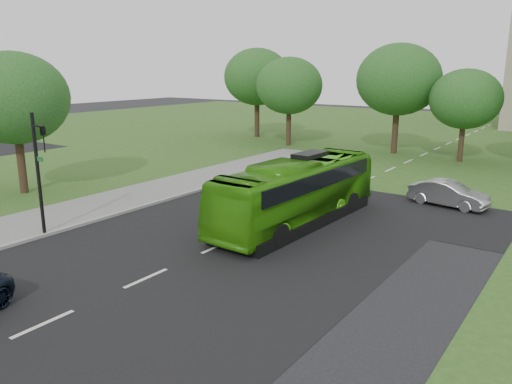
% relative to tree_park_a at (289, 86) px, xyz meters
% --- Properties ---
extents(ground, '(160.00, 160.00, 0.00)m').
position_rel_tree_park_a_xyz_m(ground, '(12.40, -27.81, -5.64)').
color(ground, black).
rests_on(ground, ground).
extents(street_surfaces, '(120.00, 120.00, 0.15)m').
position_rel_tree_park_a_xyz_m(street_surfaces, '(12.02, -5.05, -5.62)').
color(street_surfaces, black).
rests_on(street_surfaces, ground).
extents(tree_park_a, '(6.26, 6.26, 8.32)m').
position_rel_tree_park_a_xyz_m(tree_park_a, '(0.00, 0.00, 0.00)').
color(tree_park_a, black).
rests_on(tree_park_a, ground).
extents(tree_park_b, '(7.14, 7.14, 9.36)m').
position_rel_tree_park_a_xyz_m(tree_park_b, '(9.99, 1.44, 0.67)').
color(tree_park_b, black).
rests_on(tree_park_b, ground).
extents(tree_park_c, '(5.47, 5.47, 7.27)m').
position_rel_tree_park_a_xyz_m(tree_park_c, '(15.75, 0.50, -0.72)').
color(tree_park_c, black).
rests_on(tree_park_c, ground).
extents(tree_park_f, '(7.00, 7.00, 9.35)m').
position_rel_tree_park_a_xyz_m(tree_park_f, '(-5.95, 3.20, 0.71)').
color(tree_park_f, black).
rests_on(tree_park_f, ground).
extents(tree_side_near, '(6.21, 6.21, 8.25)m').
position_rel_tree_park_a_xyz_m(tree_side_near, '(-3.00, -25.29, -0.05)').
color(tree_side_near, black).
rests_on(tree_side_near, ground).
extents(bus, '(2.97, 11.13, 3.08)m').
position_rel_tree_park_a_xyz_m(bus, '(13.40, -21.02, -4.11)').
color(bus, '#3A9810').
rests_on(bus, ground).
extents(sedan, '(4.31, 2.05, 1.36)m').
position_rel_tree_park_a_xyz_m(sedan, '(18.55, -13.69, -4.96)').
color(sedan, '#A5A5AA').
rests_on(sedan, ground).
extents(traffic_light, '(0.88, 0.25, 5.47)m').
position_rel_tree_park_a_xyz_m(traffic_light, '(5.37, -29.18, -2.43)').
color(traffic_light, black).
rests_on(traffic_light, ground).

